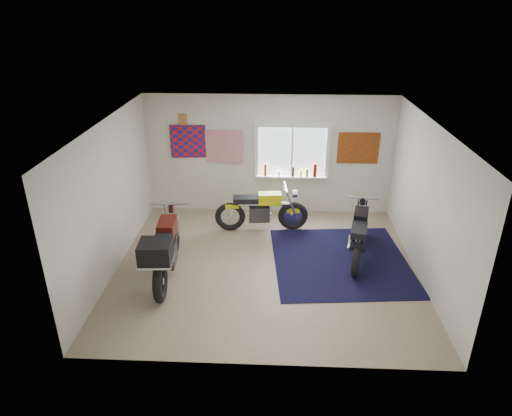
{
  "coord_description": "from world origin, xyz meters",
  "views": [
    {
      "loc": [
        0.15,
        -7.25,
        4.54
      ],
      "look_at": [
        -0.2,
        0.4,
        1.01
      ],
      "focal_mm": 32.0,
      "sensor_mm": 36.0,
      "label": 1
    }
  ],
  "objects_px": {
    "yellow_triumph": "(261,211)",
    "black_chrome_bike": "(359,235)",
    "maroon_tourer": "(165,250)",
    "navy_rug": "(340,261)"
  },
  "relations": [
    {
      "from": "yellow_triumph",
      "to": "black_chrome_bike",
      "type": "bearing_deg",
      "value": -33.28
    },
    {
      "from": "navy_rug",
      "to": "maroon_tourer",
      "type": "bearing_deg",
      "value": -166.3
    },
    {
      "from": "yellow_triumph",
      "to": "black_chrome_bike",
      "type": "relative_size",
      "value": 1.0
    },
    {
      "from": "navy_rug",
      "to": "maroon_tourer",
      "type": "relative_size",
      "value": 1.15
    },
    {
      "from": "navy_rug",
      "to": "black_chrome_bike",
      "type": "xyz_separation_m",
      "value": [
        0.34,
        0.2,
        0.45
      ]
    },
    {
      "from": "navy_rug",
      "to": "maroon_tourer",
      "type": "height_order",
      "value": "maroon_tourer"
    },
    {
      "from": "black_chrome_bike",
      "to": "maroon_tourer",
      "type": "relative_size",
      "value": 0.88
    },
    {
      "from": "navy_rug",
      "to": "yellow_triumph",
      "type": "bearing_deg",
      "value": 141.45
    },
    {
      "from": "yellow_triumph",
      "to": "maroon_tourer",
      "type": "height_order",
      "value": "maroon_tourer"
    },
    {
      "from": "yellow_triumph",
      "to": "maroon_tourer",
      "type": "relative_size",
      "value": 0.88
    }
  ]
}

